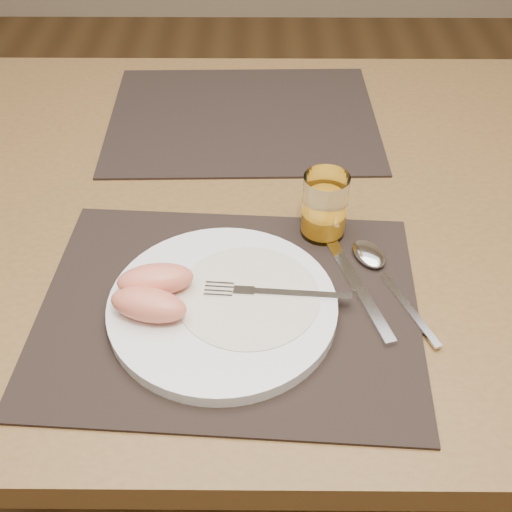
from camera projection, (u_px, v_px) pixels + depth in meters
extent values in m
plane|color=brown|center=(253.00, 464.00, 1.44)|extent=(5.00, 5.00, 0.00)
cube|color=brown|center=(251.00, 208.00, 0.94)|extent=(1.40, 0.90, 0.04)
cube|color=black|center=(229.00, 308.00, 0.77)|extent=(0.47, 0.38, 0.00)
cube|color=black|center=(243.00, 118.00, 1.09)|extent=(0.46, 0.36, 0.00)
cylinder|color=white|center=(223.00, 307.00, 0.75)|extent=(0.27, 0.27, 0.02)
cylinder|color=white|center=(248.00, 295.00, 0.76)|extent=(0.17, 0.17, 0.00)
cube|color=silver|center=(303.00, 294.00, 0.76)|extent=(0.12, 0.02, 0.00)
cube|color=silver|center=(244.00, 291.00, 0.76)|extent=(0.03, 0.02, 0.00)
cube|color=silver|center=(219.00, 290.00, 0.76)|extent=(0.04, 0.03, 0.00)
cube|color=silver|center=(339.00, 256.00, 0.83)|extent=(0.05, 0.13, 0.00)
cube|color=silver|center=(375.00, 315.00, 0.75)|extent=(0.04, 0.09, 0.01)
cube|color=silver|center=(409.00, 309.00, 0.76)|extent=(0.05, 0.12, 0.00)
ellipsoid|color=silver|center=(369.00, 254.00, 0.83)|extent=(0.05, 0.07, 0.01)
cylinder|color=white|center=(325.00, 206.00, 0.84)|extent=(0.06, 0.06, 0.09)
cylinder|color=orange|center=(323.00, 221.00, 0.85)|extent=(0.05, 0.05, 0.03)
ellipsoid|color=#E37C5C|center=(148.00, 305.00, 0.72)|extent=(0.10, 0.06, 0.04)
ellipsoid|color=#E37C5C|center=(155.00, 280.00, 0.75)|extent=(0.10, 0.06, 0.04)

